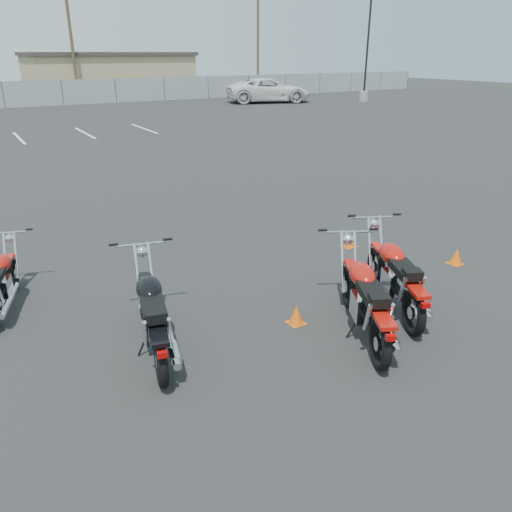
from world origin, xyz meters
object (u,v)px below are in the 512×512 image
motorcycle_front_red (1,282)px  motorcycle_third_red (365,300)px  white_van (269,83)px  motorcycle_rear_red (395,276)px  motorcycle_second_black (153,314)px

motorcycle_front_red → motorcycle_third_red: motorcycle_third_red is taller
white_van → motorcycle_rear_red: bearing=168.9°
motorcycle_second_black → motorcycle_rear_red: bearing=-12.0°
motorcycle_front_red → motorcycle_third_red: bearing=-38.9°
motorcycle_front_red → motorcycle_second_black: 2.79m
motorcycle_rear_red → motorcycle_front_red: bearing=149.4°
motorcycle_second_black → white_van: 35.52m
motorcycle_rear_red → white_van: size_ratio=0.30×
motorcycle_second_black → motorcycle_rear_red: (3.58, -0.76, 0.01)m
motorcycle_rear_red → motorcycle_third_red: bearing=-158.9°
motorcycle_second_black → motorcycle_rear_red: size_ratio=1.01×
motorcycle_second_black → motorcycle_third_red: (2.64, -1.12, 0.01)m
motorcycle_front_red → motorcycle_second_black: (1.59, -2.29, 0.08)m
motorcycle_third_red → motorcycle_rear_red: motorcycle_third_red is taller
motorcycle_rear_red → white_van: (16.62, 29.96, 0.91)m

